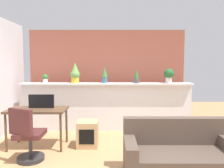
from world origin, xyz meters
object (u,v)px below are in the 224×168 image
object	(u,v)px
side_cube_shelf	(89,134)
couch	(180,158)
potted_plant_4	(170,75)
potted_plant_3	(137,77)
desk	(38,113)
office_chair	(29,138)
potted_plant_2	(105,75)
potted_plant_1	(76,73)
tv_monitor	(42,101)
potted_plant_0	(46,78)

from	to	relation	value
side_cube_shelf	couch	bearing A→B (deg)	-39.46
potted_plant_4	potted_plant_3	bearing A→B (deg)	-179.93
potted_plant_3	side_cube_shelf	size ratio (longest dim) A/B	0.69
potted_plant_3	couch	size ratio (longest dim) A/B	0.22
potted_plant_3	couch	world-z (taller)	potted_plant_3
desk	side_cube_shelf	xyz separation A→B (m)	(0.96, 0.03, -0.42)
office_chair	side_cube_shelf	size ratio (longest dim) A/B	1.82
potted_plant_4	couch	world-z (taller)	potted_plant_4
potted_plant_3	office_chair	world-z (taller)	potted_plant_3
couch	side_cube_shelf	bearing A→B (deg)	140.54
potted_plant_2	couch	bearing A→B (deg)	-62.79
potted_plant_1	potted_plant_3	xyz separation A→B (m)	(1.46, -0.03, -0.08)
tv_monitor	potted_plant_0	bearing A→B (deg)	102.58
potted_plant_0	potted_plant_3	xyz separation A→B (m)	(2.18, -0.05, 0.04)
potted_plant_4	side_cube_shelf	distance (m)	2.35
office_chair	potted_plant_3	bearing A→B (deg)	40.63
potted_plant_2	potted_plant_3	world-z (taller)	potted_plant_2
potted_plant_2	potted_plant_3	size ratio (longest dim) A/B	1.10
potted_plant_3	potted_plant_2	bearing A→B (deg)	178.64
potted_plant_0	potted_plant_3	size ratio (longest dim) A/B	0.60
potted_plant_2	couch	distance (m)	2.69
potted_plant_1	potted_plant_3	distance (m)	1.46
potted_plant_2	potted_plant_4	xyz separation A→B (m)	(1.52, -0.02, -0.00)
potted_plant_4	desk	world-z (taller)	potted_plant_4
potted_plant_2	desk	xyz separation A→B (m)	(-1.26, -1.05, -0.69)
potted_plant_1	potted_plant_2	size ratio (longest dim) A/B	1.27
potted_plant_4	desk	size ratio (longest dim) A/B	0.31
potted_plant_2	potted_plant_3	bearing A→B (deg)	-1.36
potted_plant_1	side_cube_shelf	xyz separation A→B (m)	(0.40, -1.03, -1.14)
potted_plant_2	potted_plant_0	bearing A→B (deg)	178.55
potted_plant_4	office_chair	xyz separation A→B (m)	(-2.73, -1.68, -0.97)
desk	tv_monitor	bearing A→B (deg)	55.37
potted_plant_2	side_cube_shelf	world-z (taller)	potted_plant_2
potted_plant_0	couch	distance (m)	3.53
potted_plant_0	tv_monitor	size ratio (longest dim) A/B	0.42
potted_plant_1	potted_plant_2	world-z (taller)	potted_plant_1
potted_plant_2	tv_monitor	distance (m)	1.62
potted_plant_2	desk	world-z (taller)	potted_plant_2
potted_plant_0	couch	bearing A→B (deg)	-41.10
potted_plant_1	office_chair	world-z (taller)	potted_plant_1
potted_plant_1	potted_plant_2	xyz separation A→B (m)	(0.70, -0.01, -0.04)
potted_plant_0	desk	size ratio (longest dim) A/B	0.19
desk	potted_plant_1	bearing A→B (deg)	62.49
desk	side_cube_shelf	distance (m)	1.05
potted_plant_0	tv_monitor	bearing A→B (deg)	-77.42
side_cube_shelf	potted_plant_2	bearing A→B (deg)	73.68
potted_plant_0	potted_plant_2	bearing A→B (deg)	-1.45
potted_plant_0	potted_plant_4	world-z (taller)	potted_plant_4
side_cube_shelf	tv_monitor	bearing A→B (deg)	177.03
potted_plant_2	potted_plant_4	size ratio (longest dim) A/B	1.11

